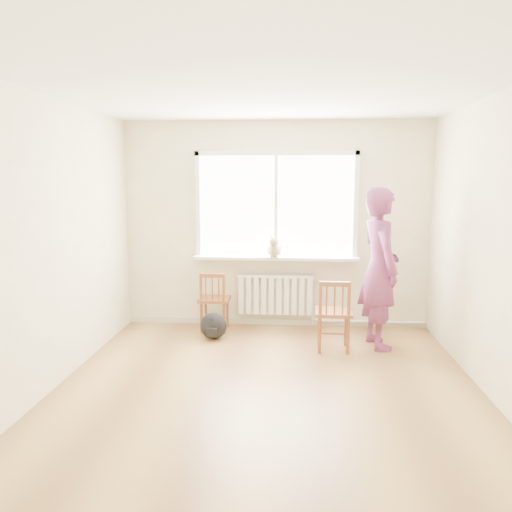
% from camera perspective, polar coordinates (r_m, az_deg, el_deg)
% --- Properties ---
extents(floor, '(4.50, 4.50, 0.00)m').
position_cam_1_polar(floor, '(4.73, 1.20, -15.56)').
color(floor, '#A88144').
rests_on(floor, ground).
extents(ceiling, '(4.50, 4.50, 0.00)m').
position_cam_1_polar(ceiling, '(4.38, 1.32, 18.67)').
color(ceiling, white).
rests_on(ceiling, back_wall).
extents(back_wall, '(4.00, 0.01, 2.70)m').
position_cam_1_polar(back_wall, '(6.58, 2.30, 3.54)').
color(back_wall, beige).
rests_on(back_wall, ground).
extents(window, '(2.12, 0.05, 1.42)m').
position_cam_1_polar(window, '(6.54, 2.30, 6.25)').
color(window, white).
rests_on(window, back_wall).
extents(windowsill, '(2.15, 0.22, 0.04)m').
position_cam_1_polar(windowsill, '(6.53, 2.24, -0.22)').
color(windowsill, white).
rests_on(windowsill, back_wall).
extents(radiator, '(1.00, 0.12, 0.55)m').
position_cam_1_polar(radiator, '(6.64, 2.22, -4.38)').
color(radiator, white).
rests_on(radiator, back_wall).
extents(heating_pipe, '(1.40, 0.04, 0.04)m').
position_cam_1_polar(heating_pipe, '(6.83, 12.83, -7.33)').
color(heating_pipe, silver).
rests_on(heating_pipe, back_wall).
extents(baseboard, '(4.00, 0.03, 0.08)m').
position_cam_1_polar(baseboard, '(6.81, 2.22, -7.51)').
color(baseboard, beige).
rests_on(baseboard, ground).
extents(chair_left, '(0.39, 0.37, 0.78)m').
position_cam_1_polar(chair_left, '(6.46, -4.83, -5.19)').
color(chair_left, brown).
rests_on(chair_left, floor).
extents(chair_right, '(0.42, 0.40, 0.83)m').
position_cam_1_polar(chair_right, '(5.77, 8.87, -6.69)').
color(chair_right, brown).
rests_on(chair_right, floor).
extents(person, '(0.58, 0.76, 1.86)m').
position_cam_1_polar(person, '(5.94, 13.95, -1.37)').
color(person, '#B23B52').
rests_on(person, floor).
extents(cat, '(0.20, 0.45, 0.30)m').
position_cam_1_polar(cat, '(6.42, 2.11, 0.92)').
color(cat, '#CBAF8B').
rests_on(cat, windowsill).
extents(backpack, '(0.36, 0.29, 0.33)m').
position_cam_1_polar(backpack, '(6.21, -4.89, -7.96)').
color(backpack, black).
rests_on(backpack, floor).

